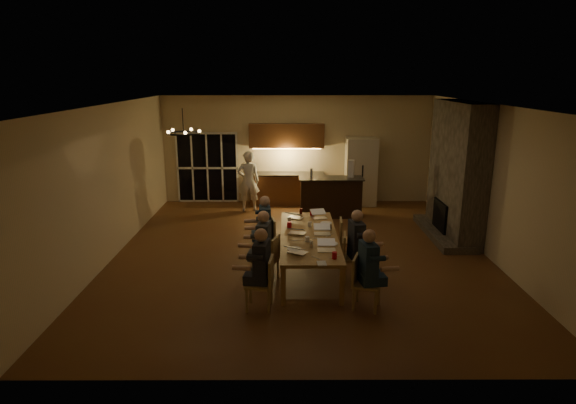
% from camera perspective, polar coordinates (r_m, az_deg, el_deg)
% --- Properties ---
extents(floor, '(9.00, 9.00, 0.00)m').
position_cam_1_polar(floor, '(10.56, 1.49, -6.12)').
color(floor, brown).
rests_on(floor, ground).
extents(back_wall, '(8.00, 0.04, 3.20)m').
position_cam_1_polar(back_wall, '(14.55, 1.03, 6.23)').
color(back_wall, '#C7B98C').
rests_on(back_wall, ground).
extents(left_wall, '(0.04, 9.00, 3.20)m').
position_cam_1_polar(left_wall, '(10.76, -20.40, 2.22)').
color(left_wall, '#C7B98C').
rests_on(left_wall, ground).
extents(right_wall, '(0.04, 9.00, 3.20)m').
position_cam_1_polar(right_wall, '(10.98, 23.03, 2.21)').
color(right_wall, '#C7B98C').
rests_on(right_wall, ground).
extents(ceiling, '(8.00, 9.00, 0.04)m').
position_cam_1_polar(ceiling, '(9.88, 1.62, 11.60)').
color(ceiling, white).
rests_on(ceiling, back_wall).
extents(french_doors, '(1.86, 0.08, 2.10)m').
position_cam_1_polar(french_doors, '(14.78, -9.53, 4.00)').
color(french_doors, black).
rests_on(french_doors, ground).
extents(fireplace, '(0.58, 2.50, 3.20)m').
position_cam_1_polar(fireplace, '(11.96, 19.42, 3.50)').
color(fireplace, '#60574C').
rests_on(fireplace, ground).
extents(kitchenette, '(2.24, 0.68, 2.40)m').
position_cam_1_polar(kitchenette, '(14.29, -0.16, 4.45)').
color(kitchenette, brown).
rests_on(kitchenette, ground).
extents(refrigerator, '(0.90, 0.68, 2.00)m').
position_cam_1_polar(refrigerator, '(14.45, 8.61, 3.59)').
color(refrigerator, beige).
rests_on(refrigerator, ground).
extents(dining_table, '(1.10, 3.14, 0.75)m').
position_cam_1_polar(dining_table, '(9.57, 2.47, -6.01)').
color(dining_table, '#A78343').
rests_on(dining_table, ground).
extents(bar_island, '(1.74, 0.68, 1.08)m').
position_cam_1_polar(bar_island, '(13.21, 5.07, 0.60)').
color(bar_island, black).
rests_on(bar_island, ground).
extents(chair_left_near, '(0.48, 0.48, 0.89)m').
position_cam_1_polar(chair_left_near, '(8.07, -3.44, -9.59)').
color(chair_left_near, '#A68553').
rests_on(chair_left_near, ground).
extents(chair_left_mid, '(0.55, 0.55, 0.89)m').
position_cam_1_polar(chair_left_mid, '(9.07, -2.66, -6.73)').
color(chair_left_mid, '#A68553').
rests_on(chair_left_mid, ground).
extents(chair_left_far, '(0.51, 0.51, 0.89)m').
position_cam_1_polar(chair_left_far, '(10.08, -2.88, -4.48)').
color(chair_left_far, '#A68553').
rests_on(chair_left_far, ground).
extents(chair_right_near, '(0.56, 0.56, 0.89)m').
position_cam_1_polar(chair_right_near, '(8.16, 9.32, -9.47)').
color(chair_right_near, '#A68553').
rests_on(chair_right_near, ground).
extents(chair_right_mid, '(0.49, 0.49, 0.89)m').
position_cam_1_polar(chair_right_mid, '(9.23, 7.92, -6.48)').
color(chair_right_mid, '#A68553').
rests_on(chair_right_mid, ground).
extents(chair_right_far, '(0.47, 0.47, 0.89)m').
position_cam_1_polar(chair_right_far, '(10.12, 7.39, -4.51)').
color(chair_right_far, '#A68553').
rests_on(chair_right_far, ground).
extents(person_left_near, '(0.67, 0.67, 1.38)m').
position_cam_1_polar(person_left_near, '(8.01, -3.16, -7.87)').
color(person_left_near, black).
rests_on(person_left_near, ground).
extents(person_right_near, '(0.69, 0.69, 1.38)m').
position_cam_1_polar(person_right_near, '(8.06, 9.45, -7.91)').
color(person_right_near, '#1B2E44').
rests_on(person_right_near, ground).
extents(person_left_mid, '(0.68, 0.68, 1.38)m').
position_cam_1_polar(person_left_mid, '(8.97, -2.88, -5.30)').
color(person_left_mid, '#383F42').
rests_on(person_left_mid, ground).
extents(person_right_mid, '(0.69, 0.69, 1.38)m').
position_cam_1_polar(person_right_mid, '(9.11, 8.08, -5.12)').
color(person_right_mid, black).
rests_on(person_right_mid, ground).
extents(person_left_far, '(0.66, 0.66, 1.38)m').
position_cam_1_polar(person_left_far, '(10.03, -2.73, -3.10)').
color(person_left_far, '#1B2E44').
rests_on(person_left_far, ground).
extents(standing_person, '(0.68, 0.50, 1.72)m').
position_cam_1_polar(standing_person, '(13.68, -4.72, 2.48)').
color(standing_person, silver).
rests_on(standing_person, ground).
extents(chandelier, '(0.61, 0.61, 0.03)m').
position_cam_1_polar(chandelier, '(9.03, -12.28, 7.97)').
color(chandelier, black).
rests_on(chandelier, ceiling).
extents(laptop_a, '(0.42, 0.41, 0.23)m').
position_cam_1_polar(laptop_a, '(8.46, 1.16, -5.30)').
color(laptop_a, silver).
rests_on(laptop_a, dining_table).
extents(laptop_b, '(0.33, 0.29, 0.23)m').
position_cam_1_polar(laptop_b, '(8.58, 4.60, -5.06)').
color(laptop_b, silver).
rests_on(laptop_b, dining_table).
extents(laptop_c, '(0.38, 0.35, 0.23)m').
position_cam_1_polar(laptop_c, '(9.47, 1.11, -3.09)').
color(laptop_c, silver).
rests_on(laptop_c, dining_table).
extents(laptop_d, '(0.32, 0.28, 0.23)m').
position_cam_1_polar(laptop_d, '(9.44, 4.08, -3.18)').
color(laptop_d, silver).
rests_on(laptop_d, dining_table).
extents(laptop_e, '(0.41, 0.39, 0.23)m').
position_cam_1_polar(laptop_e, '(10.48, 0.90, -1.30)').
color(laptop_e, silver).
rests_on(laptop_e, dining_table).
extents(laptop_f, '(0.38, 0.35, 0.23)m').
position_cam_1_polar(laptop_f, '(10.47, 3.74, -1.36)').
color(laptop_f, silver).
rests_on(laptop_f, dining_table).
extents(mug_front, '(0.09, 0.09, 0.10)m').
position_cam_1_polar(mug_front, '(9.03, 2.29, -4.42)').
color(mug_front, white).
rests_on(mug_front, dining_table).
extents(mug_mid, '(0.08, 0.08, 0.10)m').
position_cam_1_polar(mug_mid, '(9.91, 2.60, -2.65)').
color(mug_mid, white).
rests_on(mug_mid, dining_table).
extents(mug_back, '(0.08, 0.08, 0.10)m').
position_cam_1_polar(mug_back, '(10.23, 0.19, -2.08)').
color(mug_back, white).
rests_on(mug_back, dining_table).
extents(redcup_near, '(0.08, 0.08, 0.12)m').
position_cam_1_polar(redcup_near, '(8.25, 5.53, -6.32)').
color(redcup_near, red).
rests_on(redcup_near, dining_table).
extents(redcup_mid, '(0.09, 0.09, 0.12)m').
position_cam_1_polar(redcup_mid, '(9.84, 0.15, -2.71)').
color(redcup_mid, red).
rests_on(redcup_mid, dining_table).
extents(redcup_far, '(0.09, 0.09, 0.12)m').
position_cam_1_polar(redcup_far, '(10.71, 2.86, -1.26)').
color(redcup_far, red).
rests_on(redcup_far, dining_table).
extents(can_silver, '(0.06, 0.06, 0.12)m').
position_cam_1_polar(can_silver, '(8.76, 2.78, -4.99)').
color(can_silver, '#B2B2B7').
rests_on(can_silver, dining_table).
extents(can_cola, '(0.07, 0.07, 0.12)m').
position_cam_1_polar(can_cola, '(10.81, 1.53, -1.10)').
color(can_cola, '#3F0F0C').
rests_on(can_cola, dining_table).
extents(can_right, '(0.06, 0.06, 0.12)m').
position_cam_1_polar(can_right, '(9.70, 5.02, -3.03)').
color(can_right, '#B2B2B7').
rests_on(can_right, dining_table).
extents(plate_near, '(0.23, 0.23, 0.02)m').
position_cam_1_polar(plate_near, '(8.95, 5.21, -4.93)').
color(plate_near, white).
rests_on(plate_near, dining_table).
extents(plate_left, '(0.25, 0.25, 0.02)m').
position_cam_1_polar(plate_left, '(8.65, 0.75, -5.59)').
color(plate_left, white).
rests_on(plate_left, dining_table).
extents(plate_far, '(0.24, 0.24, 0.02)m').
position_cam_1_polar(plate_far, '(10.16, 4.54, -2.49)').
color(plate_far, white).
rests_on(plate_far, dining_table).
extents(notepad, '(0.16, 0.22, 0.01)m').
position_cam_1_polar(notepad, '(8.04, 4.01, -7.26)').
color(notepad, white).
rests_on(notepad, dining_table).
extents(bar_bottle, '(0.07, 0.07, 0.24)m').
position_cam_1_polar(bar_bottle, '(13.09, 2.79, 3.47)').
color(bar_bottle, '#99999E').
rests_on(bar_bottle, bar_island).
extents(bar_blender, '(0.18, 0.18, 0.47)m').
position_cam_1_polar(bar_blender, '(13.17, 7.51, 3.94)').
color(bar_blender, silver).
rests_on(bar_blender, bar_island).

